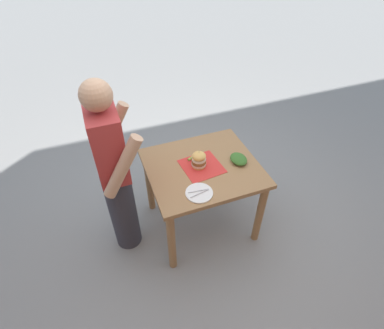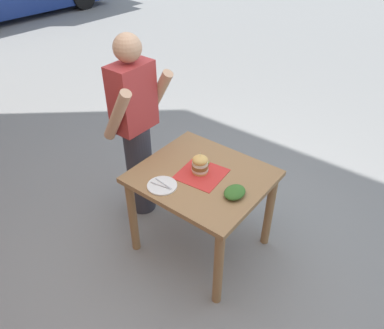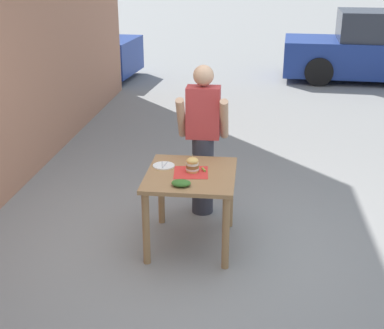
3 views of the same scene
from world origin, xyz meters
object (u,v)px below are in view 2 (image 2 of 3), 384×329
(sandwich, at_px, (200,164))
(diner_across_table, at_px, (136,129))
(pickle_spear, at_px, (205,163))
(side_salad, at_px, (235,192))
(side_plate_with_forks, at_px, (162,186))
(patio_table, at_px, (202,188))

(sandwich, distance_m, diner_across_table, 0.71)
(pickle_spear, bearing_deg, side_salad, -114.00)
(sandwich, distance_m, pickle_spear, 0.13)
(side_salad, bearing_deg, side_plate_with_forks, 117.02)
(patio_table, xyz_separation_m, sandwich, (0.01, 0.03, 0.21))
(sandwich, distance_m, side_plate_with_forks, 0.33)
(patio_table, bearing_deg, sandwich, 69.73)
(side_plate_with_forks, height_order, diner_across_table, diner_across_table)
(patio_table, relative_size, side_salad, 5.38)
(patio_table, relative_size, pickle_spear, 13.75)
(patio_table, distance_m, sandwich, 0.21)
(side_salad, bearing_deg, pickle_spear, 66.00)
(sandwich, height_order, diner_across_table, diner_across_table)
(sandwich, bearing_deg, patio_table, -110.27)
(sandwich, bearing_deg, diner_across_table, 87.10)
(sandwich, bearing_deg, side_plate_with_forks, 159.03)
(sandwich, xyz_separation_m, pickle_spear, (0.11, 0.03, -0.06))
(pickle_spear, bearing_deg, patio_table, -151.73)
(pickle_spear, xyz_separation_m, side_plate_with_forks, (-0.41, 0.08, -0.01))
(patio_table, xyz_separation_m, side_salad, (-0.05, -0.32, 0.16))
(patio_table, bearing_deg, side_plate_with_forks, 152.96)
(patio_table, relative_size, sandwich, 5.35)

